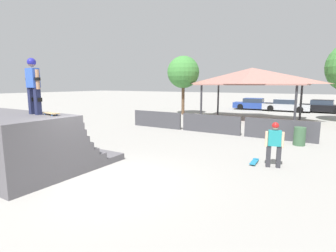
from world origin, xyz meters
TOP-DOWN VIEW (x-y plane):
  - ground_plane at (0.00, 0.00)m, footprint 160.00×160.00m
  - quarter_pipe_ramp at (-3.49, -0.67)m, footprint 4.91×4.24m
  - skater_on_deck at (-2.51, -0.42)m, footprint 0.75×0.26m
  - skateboard_on_deck at (-1.89, -0.30)m, footprint 0.84×0.35m
  - bystander_walking at (3.94, 3.98)m, footprint 0.61×0.31m
  - skateboard_on_ground at (3.28, 4.13)m, footprint 0.24×0.79m
  - barrier_fence at (-0.38, 8.86)m, footprint 11.08×0.12m
  - pavilion_shelter at (0.05, 16.05)m, footprint 8.12×4.43m
  - tree_beside_pavilion at (-6.22, 16.31)m, footprint 2.92×2.92m
  - trash_bin at (4.37, 8.06)m, footprint 0.52×0.52m
  - parked_car_blue at (-1.69, 24.59)m, footprint 4.52×1.96m
  - parked_car_silver at (1.61, 24.36)m, footprint 4.57×1.85m
  - parked_car_black at (4.91, 24.95)m, footprint 4.32×2.02m

SIDE VIEW (x-z plane):
  - ground_plane at x=0.00m, z-range 0.00..0.00m
  - skateboard_on_ground at x=3.28m, z-range 0.01..0.10m
  - trash_bin at x=4.37m, z-range 0.00..0.85m
  - barrier_fence at x=-0.38m, z-range 0.00..1.05m
  - parked_car_black at x=4.91m, z-range -0.03..1.24m
  - parked_car_blue at x=-1.69m, z-range -0.03..1.24m
  - parked_car_silver at x=1.61m, z-range -0.03..1.24m
  - quarter_pipe_ramp at x=-3.49m, z-range -0.09..1.77m
  - bystander_walking at x=3.94m, z-range 0.14..1.69m
  - skateboard_on_deck at x=-1.89m, z-range 1.88..1.97m
  - skater_on_deck at x=-2.51m, z-range 2.00..3.74m
  - pavilion_shelter at x=0.05m, z-range 1.35..5.44m
  - tree_beside_pavilion at x=-6.22m, z-range 1.20..6.56m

